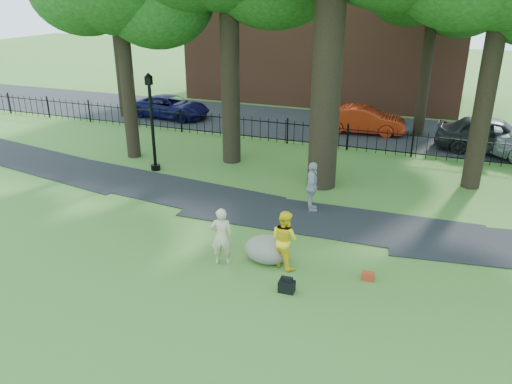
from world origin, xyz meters
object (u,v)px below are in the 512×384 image
at_px(woman, 221,236).
at_px(man, 285,239).
at_px(boulder, 268,248).
at_px(red_sedan, 363,120).
at_px(lamppost, 152,124).

relative_size(woman, man, 1.00).
bearing_deg(woman, boulder, -172.21).
bearing_deg(boulder, red_sedan, 89.22).
bearing_deg(lamppost, boulder, -47.03).
bearing_deg(red_sedan, lamppost, 136.30).
relative_size(boulder, red_sedan, 0.31).
xyz_separation_m(man, lamppost, (-7.63, 5.65, 1.18)).
relative_size(man, boulder, 1.24).
relative_size(man, lamppost, 0.41).
xyz_separation_m(man, boulder, (-0.54, 0.14, -0.45)).
height_order(woman, man, woman).
distance_m(woman, boulder, 1.38).
distance_m(man, red_sedan, 14.71).
height_order(boulder, red_sedan, red_sedan).
distance_m(woman, lamppost, 8.61).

